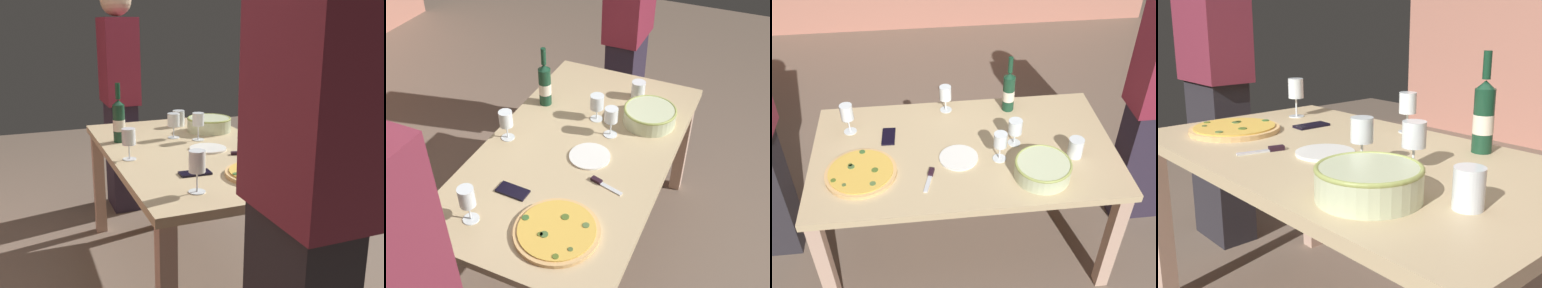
% 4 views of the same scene
% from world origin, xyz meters
% --- Properties ---
extents(ground_plane, '(8.00, 8.00, 0.00)m').
position_xyz_m(ground_plane, '(0.00, 0.00, 0.00)').
color(ground_plane, '#735F50').
extents(dining_table, '(1.60, 0.90, 0.75)m').
position_xyz_m(dining_table, '(0.00, 0.00, 0.66)').
color(dining_table, tan).
rests_on(dining_table, ground).
extents(pizza, '(0.36, 0.36, 0.03)m').
position_xyz_m(pizza, '(-0.53, -0.14, 0.76)').
color(pizza, tan).
rests_on(pizza, dining_table).
extents(serving_bowl, '(0.28, 0.28, 0.09)m').
position_xyz_m(serving_bowl, '(0.36, -0.26, 0.80)').
color(serving_bowl, beige).
rests_on(serving_bowl, dining_table).
extents(wine_bottle, '(0.07, 0.07, 0.34)m').
position_xyz_m(wine_bottle, '(0.30, 0.33, 0.88)').
color(wine_bottle, '#173E27').
rests_on(wine_bottle, dining_table).
extents(wine_glass_near_pizza, '(0.07, 0.07, 0.16)m').
position_xyz_m(wine_glass_near_pizza, '(-0.07, 0.36, 0.86)').
color(wine_glass_near_pizza, white).
rests_on(wine_glass_near_pizza, dining_table).
extents(wine_glass_by_bottle, '(0.07, 0.07, 0.18)m').
position_xyz_m(wine_glass_by_bottle, '(-0.61, 0.22, 0.87)').
color(wine_glass_by_bottle, white).
rests_on(wine_glass_by_bottle, dining_table).
extents(wine_glass_far_left, '(0.07, 0.07, 0.15)m').
position_xyz_m(wine_glass_far_left, '(0.27, 0.01, 0.85)').
color(wine_glass_far_left, white).
rests_on(wine_glass_far_left, dining_table).
extents(wine_glass_far_right, '(0.07, 0.07, 0.16)m').
position_xyz_m(wine_glass_far_right, '(0.17, -0.11, 0.86)').
color(wine_glass_far_right, white).
rests_on(wine_glass_far_right, dining_table).
extents(cup_amber, '(0.08, 0.08, 0.10)m').
position_xyz_m(cup_amber, '(0.56, -0.12, 0.80)').
color(cup_amber, white).
rests_on(cup_amber, dining_table).
extents(side_plate, '(0.20, 0.20, 0.01)m').
position_xyz_m(side_plate, '(-0.04, -0.08, 0.76)').
color(side_plate, white).
rests_on(side_plate, dining_table).
extents(cell_phone, '(0.08, 0.15, 0.01)m').
position_xyz_m(cell_phone, '(-0.40, 0.14, 0.76)').
color(cell_phone, black).
rests_on(cell_phone, dining_table).
extents(pizza_knife, '(0.06, 0.16, 0.02)m').
position_xyz_m(pizza_knife, '(-0.19, -0.21, 0.76)').
color(pizza_knife, silver).
rests_on(pizza_knife, dining_table).
extents(person_host, '(0.38, 0.24, 1.69)m').
position_xyz_m(person_host, '(1.14, 0.14, 0.86)').
color(person_host, '#292132').
rests_on(person_host, ground).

